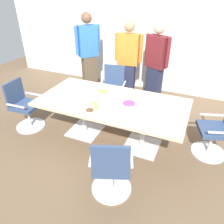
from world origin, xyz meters
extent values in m
cube|color=brown|center=(0.00, 0.00, -0.01)|extent=(10.00, 10.00, 0.01)
cube|color=white|center=(0.00, 2.40, 1.40)|extent=(8.00, 0.10, 2.80)
cube|color=#CCB793|center=(0.00, 0.00, 0.73)|extent=(2.40, 1.20, 0.04)
cube|color=silver|center=(-0.55, 0.00, 0.01)|extent=(0.56, 0.56, 0.02)
cylinder|color=silver|center=(-0.55, 0.00, 0.37)|extent=(0.09, 0.09, 0.69)
cube|color=silver|center=(0.55, 0.00, 0.01)|extent=(0.56, 0.56, 0.02)
cylinder|color=silver|center=(0.55, 0.00, 0.37)|extent=(0.09, 0.09, 0.69)
cylinder|color=silver|center=(1.59, 0.27, 0.01)|extent=(0.68, 0.68, 0.02)
cylinder|color=silver|center=(1.59, 0.27, 0.23)|extent=(0.05, 0.05, 0.41)
cube|color=#33476B|center=(1.59, 0.27, 0.46)|extent=(0.58, 0.58, 0.06)
cube|color=silver|center=(1.67, 0.04, 0.58)|extent=(0.36, 0.14, 0.02)
cube|color=silver|center=(1.52, 0.51, 0.58)|extent=(0.36, 0.14, 0.02)
cylinder|color=silver|center=(-0.43, 1.01, 0.01)|extent=(0.63, 0.63, 0.02)
cylinder|color=silver|center=(-0.43, 1.01, 0.23)|extent=(0.05, 0.05, 0.41)
cube|color=#33476B|center=(-0.43, 1.01, 0.46)|extent=(0.54, 0.54, 0.06)
cube|color=#33476B|center=(-0.47, 1.22, 0.70)|extent=(0.44, 0.12, 0.42)
cube|color=silver|center=(-0.19, 1.06, 0.58)|extent=(0.10, 0.37, 0.02)
cube|color=silver|center=(-0.67, 0.97, 0.58)|extent=(0.10, 0.37, 0.02)
cylinder|color=silver|center=(-1.59, -0.27, 0.01)|extent=(0.57, 0.57, 0.02)
cylinder|color=silver|center=(-1.59, -0.27, 0.23)|extent=(0.05, 0.05, 0.41)
cube|color=#33476B|center=(-1.59, -0.27, 0.46)|extent=(0.48, 0.48, 0.06)
cube|color=#33476B|center=(-1.80, -0.29, 0.70)|extent=(0.06, 0.44, 0.42)
cube|color=silver|center=(-1.61, -0.03, 0.58)|extent=(0.37, 0.05, 0.02)
cube|color=silver|center=(-1.58, -0.52, 0.58)|extent=(0.37, 0.05, 0.02)
cylinder|color=silver|center=(0.43, -1.01, 0.01)|extent=(0.70, 0.70, 0.02)
cylinder|color=silver|center=(0.43, -1.01, 0.23)|extent=(0.05, 0.05, 0.41)
cube|color=#33476B|center=(0.43, -1.01, 0.46)|extent=(0.59, 0.59, 0.06)
cube|color=#33476B|center=(0.51, -1.21, 0.70)|extent=(0.42, 0.19, 0.42)
cube|color=silver|center=(0.20, -1.10, 0.58)|extent=(0.16, 0.35, 0.02)
cube|color=silver|center=(0.66, -0.93, 0.58)|extent=(0.16, 0.35, 0.02)
cube|color=brown|center=(-1.32, 1.65, 0.44)|extent=(0.36, 0.37, 0.88)
cube|color=blue|center=(-1.32, 1.65, 1.23)|extent=(0.45, 0.48, 0.70)
sphere|color=brown|center=(-1.32, 1.65, 1.73)|extent=(0.24, 0.24, 0.24)
cylinder|color=blue|center=(-1.15, 1.85, 1.26)|extent=(0.11, 0.11, 0.63)
cylinder|color=blue|center=(-1.49, 1.45, 1.26)|extent=(0.11, 0.11, 0.63)
cube|color=#232842|center=(-0.31, 1.62, 0.41)|extent=(0.34, 0.24, 0.83)
cube|color=orange|center=(-0.31, 1.62, 1.15)|extent=(0.47, 0.28, 0.65)
sphere|color=tan|center=(-0.31, 1.62, 1.62)|extent=(0.22, 0.22, 0.22)
cylinder|color=orange|center=(-0.05, 1.66, 1.19)|extent=(0.09, 0.09, 0.59)
cylinder|color=orange|center=(-0.57, 1.58, 1.19)|extent=(0.09, 0.09, 0.59)
cube|color=#232842|center=(0.29, 1.69, 0.41)|extent=(0.37, 0.31, 0.82)
cube|color=maroon|center=(0.29, 1.69, 1.15)|extent=(0.49, 0.38, 0.65)
sphere|color=#DBAD89|center=(0.29, 1.69, 1.62)|extent=(0.22, 0.22, 0.22)
cylinder|color=maroon|center=(0.53, 1.59, 1.18)|extent=(0.11, 0.11, 0.59)
cylinder|color=maroon|center=(0.05, 1.80, 1.18)|extent=(0.11, 0.11, 0.59)
cylinder|color=white|center=(0.32, -0.11, 0.79)|extent=(0.22, 0.22, 0.08)
ellipsoid|color=#9E3D8E|center=(0.32, -0.11, 0.83)|extent=(0.19, 0.19, 0.07)
cylinder|color=white|center=(-0.23, 0.12, 0.79)|extent=(0.21, 0.21, 0.07)
ellipsoid|color=tan|center=(-0.23, 0.12, 0.82)|extent=(0.18, 0.18, 0.07)
cylinder|color=white|center=(-0.23, -0.33, 0.76)|extent=(0.31, 0.31, 0.01)
torus|color=tan|center=(-0.12, -0.33, 0.78)|extent=(0.11, 0.11, 0.03)
torus|color=tan|center=(-0.21, -0.23, 0.78)|extent=(0.11, 0.11, 0.03)
torus|color=pink|center=(-0.31, -0.26, 0.78)|extent=(0.11, 0.11, 0.03)
torus|color=pink|center=(-0.30, -0.41, 0.78)|extent=(0.11, 0.11, 0.03)
torus|color=brown|center=(-0.18, -0.43, 0.78)|extent=(0.11, 0.11, 0.03)
cylinder|color=white|center=(0.62, 0.08, 0.75)|extent=(0.22, 0.22, 0.01)
cylinder|color=silver|center=(0.62, 0.08, 0.76)|extent=(0.22, 0.22, 0.01)
cylinder|color=white|center=(0.62, 0.08, 0.77)|extent=(0.22, 0.22, 0.01)
cylinder|color=silver|center=(0.62, 0.08, 0.77)|extent=(0.22, 0.22, 0.01)
cylinder|color=white|center=(0.62, 0.08, 0.78)|extent=(0.22, 0.22, 0.01)
cube|color=white|center=(0.29, 0.35, 0.78)|extent=(0.20, 0.20, 0.05)
camera|label=1|loc=(1.24, -2.87, 2.42)|focal=35.18mm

